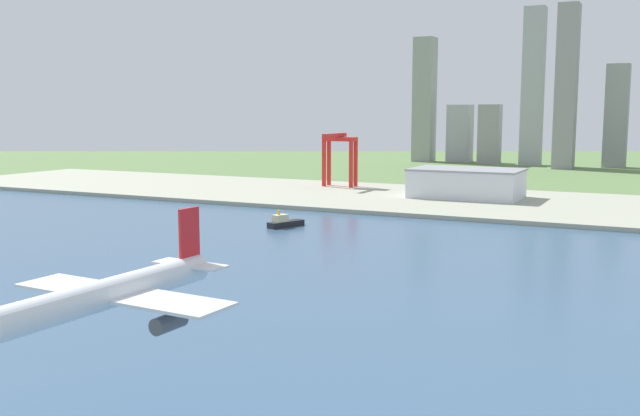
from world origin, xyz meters
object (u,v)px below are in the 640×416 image
Objects in this scene: tugboat_small at (284,222)px; port_crane_red at (339,149)px; warehouse_main at (467,183)px; airplane_landing at (107,295)px.

port_crane_red is at bearing 105.94° from tugboat_small.
airplane_landing is at bearing -83.92° from warehouse_main.
tugboat_small is at bearing -110.61° from warehouse_main.
warehouse_main is at bearing 69.39° from tugboat_small.
airplane_landing is 394.99m from port_crane_red.
tugboat_small is 145.16m from warehouse_main.
port_crane_red reaches higher than warehouse_main.
port_crane_red is (-133.67, 371.68, 2.20)m from airplane_landing.
warehouse_main is (96.68, -24.31, -17.53)m from port_crane_red.
warehouse_main is at bearing 96.08° from airplane_landing.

